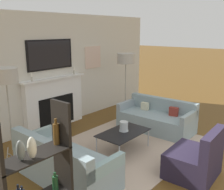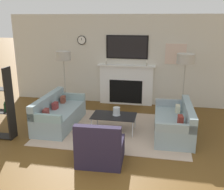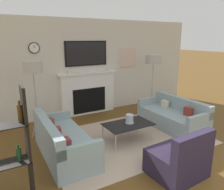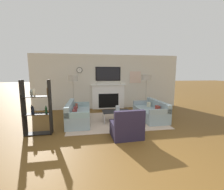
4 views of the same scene
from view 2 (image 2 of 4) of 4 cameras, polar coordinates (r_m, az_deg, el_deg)
The scene contains 9 objects.
fireplace_wall at distance 8.02m, azimuth 3.28°, elevation 6.61°, with size 7.39×0.28×2.70m.
area_rug at distance 6.39m, azimuth 0.48°, elevation -7.44°, with size 3.44×2.39×0.01m.
couch_left at distance 6.67m, azimuth -11.58°, elevation -4.22°, with size 0.80×1.77×0.76m.
couch_right at distance 6.21m, azimuth 13.50°, elevation -6.07°, with size 0.86×1.75×0.72m.
armchair at distance 4.92m, azimuth -2.58°, elevation -11.67°, with size 0.86×0.76×0.83m.
coffee_table at distance 6.17m, azimuth 0.42°, elevation -4.67°, with size 1.03×0.62×0.39m.
hurricane_candle at distance 6.15m, azimuth 0.99°, elevation -3.65°, with size 0.19×0.19×0.19m.
floor_lamp_left at distance 7.43m, azimuth -10.52°, elevation 8.21°, with size 0.40×0.40×1.72m.
floor_lamp_right at distance 6.94m, azimuth 15.76°, elevation 7.45°, with size 0.45×0.45×1.73m.
Camera 2 is at (1.06, -2.71, 2.60)m, focal length 42.00 mm.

